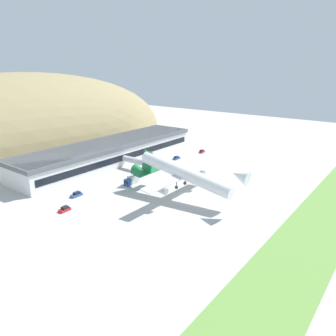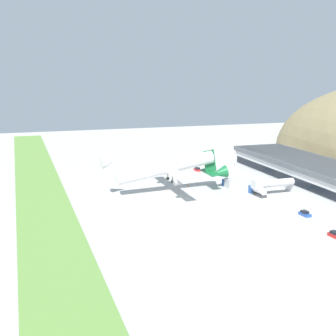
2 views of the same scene
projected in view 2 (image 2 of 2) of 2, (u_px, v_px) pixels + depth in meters
name	position (u px, v px, depth m)	size (l,w,h in m)	color
ground_plane	(161.00, 197.00, 155.94)	(380.68, 380.68, 0.00)	#B7B5AF
grass_strip_foreground	(44.00, 207.00, 144.40)	(342.61, 16.65, 0.08)	#669342
terminal_building	(322.00, 176.00, 162.00)	(94.48, 22.09, 9.65)	silver
jetway_0	(271.00, 183.00, 158.36)	(3.38, 15.30, 5.43)	silver
cargo_airplane	(168.00, 168.00, 160.12)	(36.65, 45.47, 11.78)	white
service_car_0	(305.00, 214.00, 135.90)	(4.01, 2.01, 1.44)	#264C99
service_car_1	(197.00, 169.00, 197.29)	(3.74, 2.01, 1.50)	#B21E1E
service_car_2	(222.00, 173.00, 190.29)	(4.12, 1.85, 1.54)	#264C99
service_car_3	(335.00, 235.00, 118.32)	(3.76, 2.10, 1.49)	#B21E1E
fuel_truck	(229.00, 183.00, 168.96)	(6.32, 2.38, 3.34)	#264C99
box_truck	(258.00, 191.00, 158.21)	(8.27, 2.79, 3.13)	#264C99
traffic_cone_0	(188.00, 185.00, 171.93)	(0.52, 0.52, 0.58)	orange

